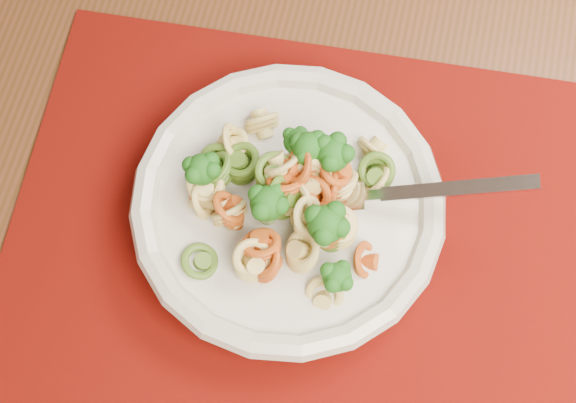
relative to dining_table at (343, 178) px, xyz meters
The scene contains 5 objects.
dining_table is the anchor object (origin of this frame).
placemat 0.14m from the dining_table, 84.85° to the right, with size 0.44×0.35×0.00m, color #590C03.
pasta_bowl 0.16m from the dining_table, 92.08° to the right, with size 0.24×0.24×0.05m.
pasta_broccoli_heap 0.18m from the dining_table, 92.08° to the right, with size 0.20×0.20×0.06m, color tan, non-canonical shape.
fork 0.17m from the dining_table, 64.53° to the right, with size 0.19×0.02×0.01m, color silver, non-canonical shape.
Camera 1 is at (-0.48, -0.18, 1.32)m, focal length 50.00 mm.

